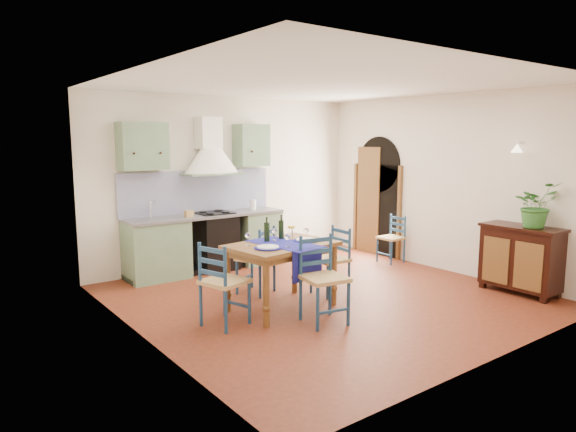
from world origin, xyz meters
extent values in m
plane|color=#4F2111|center=(0.00, 0.00, 0.00)|extent=(5.00, 5.00, 0.00)
cube|color=white|center=(0.00, 2.50, 1.40)|extent=(5.00, 0.04, 2.80)
cube|color=gray|center=(-1.45, 2.19, 0.44)|extent=(0.90, 0.60, 0.88)
cube|color=gray|center=(0.35, 2.19, 0.44)|extent=(0.70, 0.60, 0.88)
cube|color=black|center=(-0.45, 2.19, 0.44)|extent=(0.60, 0.58, 0.88)
cube|color=slate|center=(-0.60, 2.19, 0.90)|extent=(2.60, 0.64, 0.04)
cube|color=silver|center=(-1.45, 2.19, 0.90)|extent=(0.45, 0.40, 0.03)
cylinder|color=silver|center=(-1.45, 2.37, 1.05)|extent=(0.02, 0.02, 0.26)
cube|color=black|center=(-0.45, 2.19, 0.93)|extent=(0.55, 0.48, 0.02)
cube|color=black|center=(-0.60, 2.24, 0.04)|extent=(2.60, 0.50, 0.08)
cube|color=navy|center=(-0.60, 2.46, 1.26)|extent=(2.65, 0.05, 0.68)
cube|color=gray|center=(-1.55, 2.32, 2.00)|extent=(0.70, 0.34, 0.70)
cube|color=gray|center=(0.35, 2.32, 2.00)|extent=(0.55, 0.34, 0.70)
cone|color=white|center=(-0.45, 2.25, 1.75)|extent=(0.96, 0.96, 0.40)
cube|color=white|center=(-0.45, 2.34, 2.20)|extent=(0.36, 0.30, 0.50)
cube|color=white|center=(2.50, 0.00, 1.40)|extent=(0.04, 5.00, 2.80)
cube|color=black|center=(2.48, 1.40, 0.82)|extent=(0.03, 1.00, 1.65)
cylinder|color=black|center=(2.48, 1.40, 1.65)|extent=(0.03, 1.00, 1.00)
cube|color=brown|center=(2.46, 0.86, 0.82)|extent=(0.06, 0.06, 1.65)
cube|color=brown|center=(2.46, 1.94, 0.82)|extent=(0.06, 0.06, 1.65)
cube|color=brown|center=(2.47, 1.62, 0.98)|extent=(0.04, 0.55, 1.96)
cylinder|color=silver|center=(2.44, -1.28, 2.05)|extent=(0.15, 0.04, 0.04)
cone|color=#FFEDC6|center=(2.34, -1.28, 1.98)|extent=(0.16, 0.16, 0.12)
cube|color=white|center=(-2.50, 0.00, 1.40)|extent=(0.04, 5.00, 2.80)
cube|color=silver|center=(0.00, 0.00, 2.80)|extent=(5.00, 5.00, 0.01)
cube|color=brown|center=(-0.74, -0.04, 0.80)|extent=(1.39, 1.02, 0.05)
cube|color=brown|center=(-0.74, -0.04, 0.73)|extent=(1.25, 0.87, 0.08)
cylinder|color=brown|center=(-1.27, -0.47, 0.39)|extent=(0.08, 0.08, 0.77)
cylinder|color=brown|center=(-1.35, 0.24, 0.39)|extent=(0.08, 0.08, 0.77)
cylinder|color=brown|center=(-0.13, -0.33, 0.39)|extent=(0.08, 0.08, 0.77)
cylinder|color=brown|center=(-0.22, 0.38, 0.39)|extent=(0.08, 0.08, 0.77)
cube|color=navy|center=(-0.74, -0.10, 0.83)|extent=(0.60, 1.03, 0.01)
cube|color=navy|center=(-0.69, -0.48, 0.64)|extent=(0.49, 0.07, 0.38)
cylinder|color=navy|center=(-1.05, -0.19, 0.84)|extent=(0.32, 0.32, 0.01)
cylinder|color=white|center=(-1.05, -0.19, 0.85)|extent=(0.26, 0.26, 0.01)
cylinder|color=navy|center=(-0.41, -0.11, 0.84)|extent=(0.32, 0.32, 0.01)
cylinder|color=white|center=(-0.41, -0.11, 0.85)|extent=(0.26, 0.26, 0.01)
cylinder|color=black|center=(-0.82, 0.16, 0.98)|extent=(0.07, 0.07, 0.32)
cylinder|color=black|center=(-0.57, 0.19, 0.98)|extent=(0.07, 0.07, 0.32)
cylinder|color=white|center=(-0.44, 0.16, 0.88)|extent=(0.05, 0.05, 0.10)
sphere|color=yellow|center=(-0.44, 0.16, 0.97)|extent=(0.10, 0.10, 0.10)
cylinder|color=navy|center=(-0.89, -0.92, 0.26)|extent=(0.04, 0.04, 0.51)
cylinder|color=navy|center=(-0.82, -0.52, 0.50)|extent=(0.04, 0.04, 1.00)
cylinder|color=navy|center=(-0.50, -0.99, 0.26)|extent=(0.04, 0.04, 0.51)
cylinder|color=navy|center=(-0.43, -0.59, 0.50)|extent=(0.04, 0.04, 1.00)
cube|color=tan|center=(-0.66, -0.76, 0.53)|extent=(0.54, 0.54, 0.04)
cube|color=navy|center=(-0.62, -0.56, 0.67)|extent=(0.42, 0.10, 0.05)
cube|color=navy|center=(-0.62, -0.56, 0.80)|extent=(0.42, 0.10, 0.05)
cube|color=navy|center=(-0.62, -0.56, 0.94)|extent=(0.42, 0.10, 0.05)
cube|color=navy|center=(-0.70, -0.95, 0.20)|extent=(0.40, 0.10, 0.03)
cylinder|color=navy|center=(-0.55, 0.94, 0.24)|extent=(0.04, 0.04, 0.47)
cylinder|color=navy|center=(-0.40, 0.60, 0.46)|extent=(0.04, 0.04, 0.93)
cylinder|color=navy|center=(-0.89, 0.79, 0.24)|extent=(0.04, 0.04, 0.47)
cylinder|color=navy|center=(-0.74, 0.45, 0.46)|extent=(0.04, 0.04, 0.93)
cube|color=tan|center=(-0.65, 0.70, 0.49)|extent=(0.57, 0.57, 0.04)
cube|color=navy|center=(-0.57, 0.53, 0.62)|extent=(0.37, 0.18, 0.05)
cube|color=navy|center=(-0.57, 0.53, 0.74)|extent=(0.37, 0.18, 0.05)
cube|color=navy|center=(-0.57, 0.53, 0.87)|extent=(0.37, 0.18, 0.05)
cube|color=navy|center=(-0.72, 0.87, 0.19)|extent=(0.35, 0.18, 0.03)
cylinder|color=navy|center=(-1.37, -0.26, 0.25)|extent=(0.04, 0.04, 0.49)
cylinder|color=navy|center=(-1.74, -0.37, 0.48)|extent=(0.04, 0.04, 0.97)
cylinder|color=navy|center=(-1.47, 0.11, 0.25)|extent=(0.04, 0.04, 0.49)
cylinder|color=navy|center=(-1.85, 0.00, 0.48)|extent=(0.04, 0.04, 0.97)
cube|color=tan|center=(-1.61, -0.13, 0.51)|extent=(0.56, 0.56, 0.04)
cube|color=navy|center=(-1.79, -0.19, 0.65)|extent=(0.14, 0.40, 0.05)
cube|color=navy|center=(-1.79, -0.19, 0.77)|extent=(0.14, 0.40, 0.05)
cube|color=navy|center=(-1.79, -0.19, 0.90)|extent=(0.14, 0.40, 0.05)
cube|color=navy|center=(-1.42, -0.08, 0.19)|extent=(0.14, 0.38, 0.03)
cylinder|color=navy|center=(-0.03, 0.24, 0.23)|extent=(0.04, 0.04, 0.47)
cylinder|color=navy|center=(0.33, 0.22, 0.46)|extent=(0.04, 0.04, 0.92)
cylinder|color=navy|center=(-0.05, -0.13, 0.23)|extent=(0.04, 0.04, 0.47)
cylinder|color=navy|center=(0.31, -0.15, 0.46)|extent=(0.04, 0.04, 0.92)
cube|color=tan|center=(0.14, 0.05, 0.48)|extent=(0.45, 0.45, 0.04)
cube|color=navy|center=(0.32, 0.04, 0.61)|extent=(0.05, 0.39, 0.05)
cube|color=navy|center=(0.32, 0.04, 0.73)|extent=(0.05, 0.39, 0.05)
cube|color=navy|center=(0.32, 0.04, 0.86)|extent=(0.05, 0.39, 0.05)
cube|color=navy|center=(-0.04, 0.06, 0.18)|extent=(0.05, 0.37, 0.03)
cylinder|color=navy|center=(2.04, 0.96, 0.21)|extent=(0.03, 0.03, 0.41)
cylinder|color=navy|center=(2.36, 0.96, 0.40)|extent=(0.03, 0.03, 0.81)
cylinder|color=navy|center=(2.04, 0.64, 0.21)|extent=(0.03, 0.03, 0.41)
cylinder|color=navy|center=(2.36, 0.64, 0.40)|extent=(0.03, 0.03, 0.81)
cube|color=tan|center=(2.20, 0.80, 0.43)|extent=(0.38, 0.38, 0.04)
cube|color=navy|center=(2.36, 0.80, 0.54)|extent=(0.02, 0.34, 0.04)
cube|color=navy|center=(2.36, 0.80, 0.65)|extent=(0.02, 0.34, 0.04)
cube|color=navy|center=(2.36, 0.80, 0.75)|extent=(0.02, 0.34, 0.04)
cube|color=navy|center=(2.04, 0.80, 0.16)|extent=(0.03, 0.32, 0.02)
cube|color=black|center=(2.27, -1.48, 0.49)|extent=(0.45, 1.00, 0.82)
cube|color=black|center=(2.27, -1.48, 0.92)|extent=(0.50, 1.05, 0.04)
cube|color=brown|center=(2.04, -1.71, 0.45)|extent=(0.02, 0.38, 0.63)
cube|color=brown|center=(2.04, -1.25, 0.45)|extent=(0.02, 0.38, 0.63)
cube|color=black|center=(2.09, -1.92, 0.04)|extent=(0.08, 0.08, 0.08)
cube|color=black|center=(2.09, -1.04, 0.04)|extent=(0.08, 0.08, 0.08)
cube|color=black|center=(2.44, -1.92, 0.04)|extent=(0.08, 0.08, 0.08)
cube|color=black|center=(2.44, -1.04, 0.04)|extent=(0.08, 0.08, 0.08)
imported|color=#2F702C|center=(2.26, -1.64, 1.24)|extent=(0.65, 0.60, 0.61)
camera|label=1|loc=(-4.40, -5.05, 2.10)|focal=32.00mm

